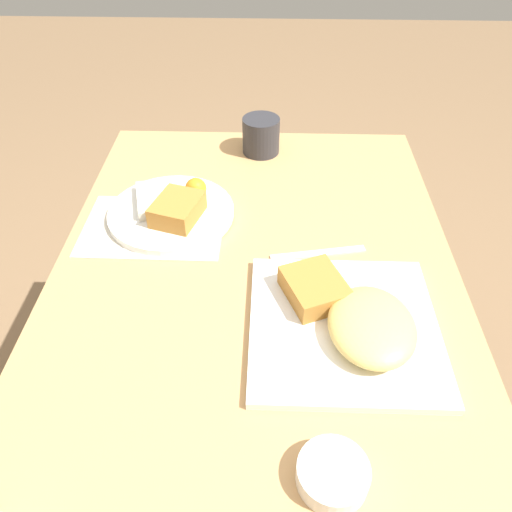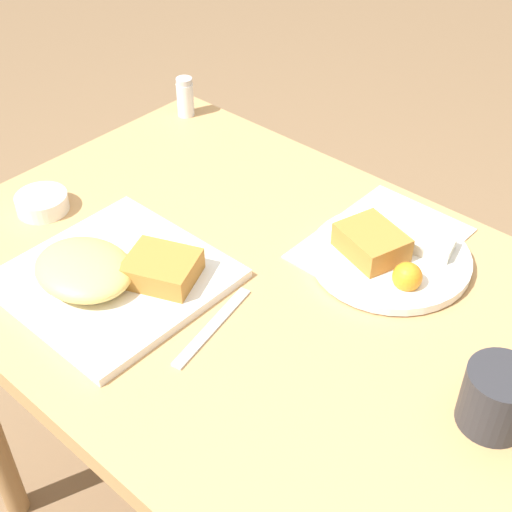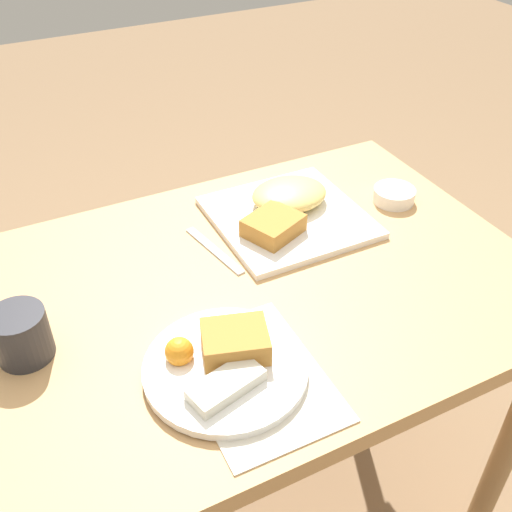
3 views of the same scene
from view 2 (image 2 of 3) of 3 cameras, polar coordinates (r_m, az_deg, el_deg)
dining_table at (r=1.15m, az=-0.73°, el=-5.37°), size 0.99×0.72×0.75m
menu_card at (r=1.15m, az=10.01°, el=1.02°), size 0.19×0.27×0.00m
plate_square_near at (r=1.07m, az=-11.64°, el=-1.38°), size 0.29×0.29×0.06m
plate_oval_far at (r=1.11m, az=10.59°, el=0.20°), size 0.25×0.25×0.05m
sauce_ramekin at (r=1.26m, az=-16.75°, el=4.15°), size 0.09×0.09×0.03m
salt_shaker at (r=1.49m, az=-5.68°, el=12.37°), size 0.03×0.03×0.08m
butter_knife at (r=1.00m, az=-3.49°, el=-5.65°), size 0.05×0.18×0.00m
coffee_mug at (r=0.91m, az=18.85°, el=-10.54°), size 0.09×0.09×0.08m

